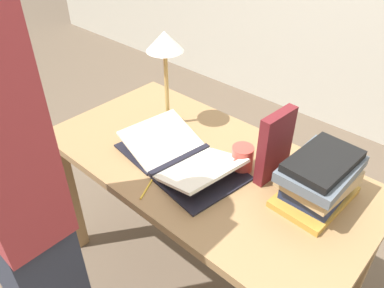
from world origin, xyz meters
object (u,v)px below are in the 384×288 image
at_px(book_stack_tall, 319,179).
at_px(book_standing_upright, 275,146).
at_px(person_reader, 15,208).
at_px(open_book, 180,157).
at_px(coffee_mug, 242,158).
at_px(reading_lamp, 165,54).
at_px(pencil, 149,185).

xyz_separation_m(book_stack_tall, book_standing_upright, (-0.19, 0.01, 0.04)).
bearing_deg(person_reader, open_book, -99.04).
relative_size(coffee_mug, person_reader, 0.07).
relative_size(book_standing_upright, reading_lamp, 0.64).
bearing_deg(coffee_mug, pencil, -121.64).
xyz_separation_m(book_stack_tall, person_reader, (-0.60, -0.78, 0.03)).
distance_m(open_book, book_standing_upright, 0.38).
relative_size(open_book, book_stack_tall, 1.84).
relative_size(coffee_mug, pencil, 0.82).
bearing_deg(coffee_mug, book_stack_tall, 6.84).
height_order(reading_lamp, person_reader, person_reader).
xyz_separation_m(book_standing_upright, coffee_mug, (-0.11, -0.04, -0.09)).
xyz_separation_m(open_book, reading_lamp, (-0.24, 0.17, 0.31)).
relative_size(book_standing_upright, person_reader, 0.16).
bearing_deg(book_stack_tall, reading_lamp, 179.65).
bearing_deg(coffee_mug, book_standing_upright, 22.19).
height_order(book_standing_upright, reading_lamp, reading_lamp).
xyz_separation_m(open_book, person_reader, (-0.10, -0.61, 0.10)).
relative_size(open_book, coffee_mug, 4.83).
xyz_separation_m(open_book, coffee_mug, (0.21, 0.13, 0.03)).
height_order(open_book, reading_lamp, reading_lamp).
height_order(open_book, pencil, open_book).
bearing_deg(reading_lamp, coffee_mug, -5.06).
xyz_separation_m(open_book, book_stack_tall, (0.50, 0.17, 0.07)).
relative_size(book_stack_tall, reading_lamp, 0.71).
height_order(open_book, coffee_mug, coffee_mug).
distance_m(pencil, person_reader, 0.46).
relative_size(book_stack_tall, person_reader, 0.18).
height_order(open_book, book_standing_upright, book_standing_upright).
distance_m(reading_lamp, person_reader, 0.82).
bearing_deg(coffee_mug, open_book, -147.28).
bearing_deg(pencil, reading_lamp, 125.94).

